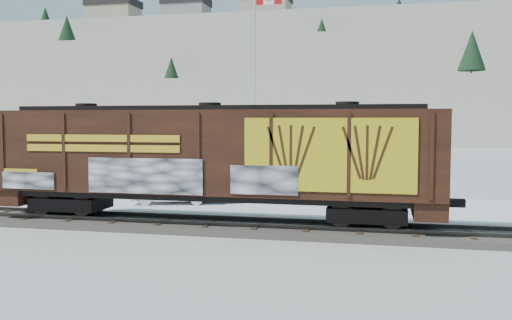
% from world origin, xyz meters
% --- Properties ---
extents(ground, '(500.00, 500.00, 0.00)m').
position_xyz_m(ground, '(0.00, 0.00, 0.00)').
color(ground, white).
rests_on(ground, ground).
extents(rail_track, '(50.00, 3.40, 0.43)m').
position_xyz_m(rail_track, '(0.00, 0.00, 0.15)').
color(rail_track, '#59544C').
rests_on(rail_track, ground).
extents(parking_strip, '(40.00, 8.00, 0.03)m').
position_xyz_m(parking_strip, '(0.00, 7.50, 0.01)').
color(parking_strip, white).
rests_on(parking_strip, ground).
extents(hillside, '(360.00, 110.00, 93.00)m').
position_xyz_m(hillside, '(-0.05, 139.79, 14.37)').
color(hillside, white).
rests_on(hillside, ground).
extents(hopper_railcar, '(18.47, 3.06, 4.64)m').
position_xyz_m(hopper_railcar, '(-0.11, -0.01, 3.01)').
color(hopper_railcar, black).
rests_on(hopper_railcar, rail_track).
extents(flagpole, '(2.30, 0.90, 13.38)m').
position_xyz_m(flagpole, '(-1.76, 15.60, 5.09)').
color(flagpole, silver).
rests_on(flagpole, ground).
extents(car_silver, '(4.71, 2.01, 1.59)m').
position_xyz_m(car_silver, '(-2.99, 7.45, 0.82)').
color(car_silver, silver).
rests_on(car_silver, parking_strip).
extents(car_white, '(4.79, 2.72, 1.49)m').
position_xyz_m(car_white, '(-4.14, 6.15, 0.78)').
color(car_white, white).
rests_on(car_white, parking_strip).
extents(car_dark, '(4.58, 2.96, 1.24)m').
position_xyz_m(car_dark, '(5.14, 8.48, 0.65)').
color(car_dark, '#22252A').
rests_on(car_dark, parking_strip).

